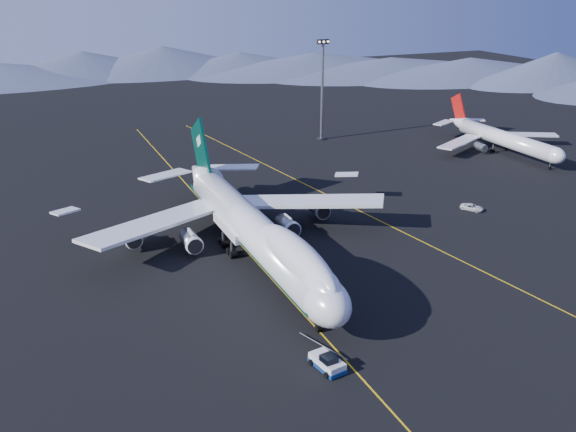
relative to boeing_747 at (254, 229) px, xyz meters
name	(u,v)px	position (x,y,z in m)	size (l,w,h in m)	color
ground	(254,259)	(0.00, -0.03, -5.81)	(500.00, 500.00, 0.00)	black
taxiway_line_main	(254,259)	(0.00, -0.03, -5.80)	(0.25, 220.00, 0.01)	gold
taxiway_line_side	(373,217)	(30.00, 9.97, -5.80)	(0.25, 200.00, 0.01)	gold
boeing_747	(254,229)	(0.00, 0.00, 0.00)	(59.62, 72.43, 19.37)	silver
pushback_tug	(327,363)	(-3.00, -35.10, -5.10)	(3.71, 5.59, 2.27)	silver
second_jet	(502,138)	(89.60, 41.03, -1.75)	(41.80, 47.22, 13.44)	silver
service_van	(472,207)	(51.65, 5.31, -5.14)	(2.23, 4.83, 1.34)	silver
floodlight_mast	(322,90)	(49.48, 74.59, 9.21)	(3.66, 2.75, 29.65)	black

